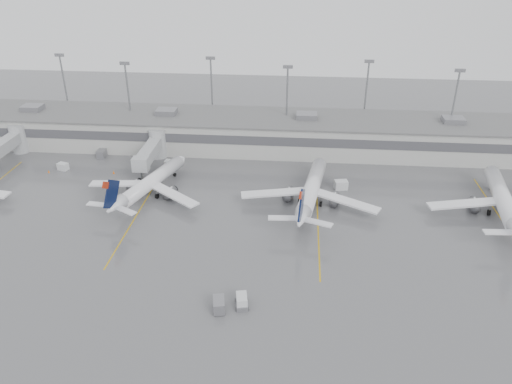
# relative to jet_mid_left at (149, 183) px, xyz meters

# --- Properties ---
(ground) EXTENTS (260.00, 260.00, 0.00)m
(ground) POSITION_rel_jet_mid_left_xyz_m (17.10, -30.03, -2.90)
(ground) COLOR #545456
(ground) RESTS_ON ground
(terminal) EXTENTS (152.00, 17.00, 9.45)m
(terminal) POSITION_rel_jet_mid_left_xyz_m (17.09, 27.95, 1.27)
(terminal) COLOR #B1B1AB
(terminal) RESTS_ON ground
(light_masts) EXTENTS (142.40, 8.00, 20.60)m
(light_masts) POSITION_rel_jet_mid_left_xyz_m (17.10, 33.72, 9.13)
(light_masts) COLOR gray
(light_masts) RESTS_ON ground
(jet_bridge_left) EXTENTS (4.00, 17.20, 7.00)m
(jet_bridge_left) POSITION_rel_jet_mid_left_xyz_m (-38.40, 15.69, 0.97)
(jet_bridge_left) COLOR #929496
(jet_bridge_left) RESTS_ON ground
(jet_bridge_right) EXTENTS (4.00, 17.20, 7.00)m
(jet_bridge_right) POSITION_rel_jet_mid_left_xyz_m (-3.40, 15.69, 0.97)
(jet_bridge_right) COLOR #929496
(jet_bridge_right) RESTS_ON ground
(stand_markings) EXTENTS (105.25, 40.00, 0.01)m
(stand_markings) POSITION_rel_jet_mid_left_xyz_m (17.10, -6.03, -2.89)
(stand_markings) COLOR #CC9B0C
(stand_markings) RESTS_ON ground
(jet_mid_left) EXTENTS (24.53, 27.94, 9.33)m
(jet_mid_left) POSITION_rel_jet_mid_left_xyz_m (0.00, 0.00, 0.00)
(jet_mid_left) COLOR white
(jet_mid_left) RESTS_ON ground
(jet_mid_right) EXTENTS (27.52, 31.07, 10.10)m
(jet_mid_right) POSITION_rel_jet_mid_left_xyz_m (33.22, -0.62, 0.24)
(jet_mid_right) COLOR white
(jet_mid_right) RESTS_ON ground
(jet_far_right) EXTENTS (28.13, 31.75, 10.31)m
(jet_far_right) POSITION_rel_jet_mid_left_xyz_m (69.90, -1.87, 0.30)
(jet_far_right) COLOR white
(jet_far_right) RESTS_ON ground
(baggage_tug) EXTENTS (2.32, 3.15, 1.85)m
(baggage_tug) POSITION_rel_jet_mid_left_xyz_m (22.98, -32.67, -2.18)
(baggage_tug) COLOR silver
(baggage_tug) RESTS_ON ground
(baggage_cart) EXTENTS (2.14, 3.13, 1.85)m
(baggage_cart) POSITION_rel_jet_mid_left_xyz_m (19.78, -33.87, -1.94)
(baggage_cart) COLOR slate
(baggage_cart) RESTS_ON ground
(gse_uld_a) EXTENTS (2.68, 2.19, 1.63)m
(gse_uld_a) POSITION_rel_jet_mid_left_xyz_m (-23.51, 10.62, -2.08)
(gse_uld_a) COLOR silver
(gse_uld_a) RESTS_ON ground
(gse_uld_b) EXTENTS (2.78, 1.99, 1.85)m
(gse_uld_b) POSITION_rel_jet_mid_left_xyz_m (1.01, 13.87, -1.97)
(gse_uld_b) COLOR silver
(gse_uld_b) RESTS_ON ground
(gse_uld_c) EXTENTS (3.00, 2.30, 1.91)m
(gse_uld_c) POSITION_rel_jet_mid_left_xyz_m (39.74, 6.56, -1.94)
(gse_uld_c) COLOR silver
(gse_uld_c) RESTS_ON ground
(gse_loader) EXTENTS (1.96, 2.99, 1.81)m
(gse_loader) POSITION_rel_jet_mid_left_xyz_m (-17.25, 18.46, -1.99)
(gse_loader) COLOR slate
(gse_loader) RESTS_ON ground
(cone_a) EXTENTS (0.40, 0.40, 0.63)m
(cone_a) POSITION_rel_jet_mid_left_xyz_m (-26.16, 8.80, -2.58)
(cone_a) COLOR #FF6A05
(cone_a) RESTS_ON ground
(cone_b) EXTENTS (0.43, 0.43, 0.68)m
(cone_b) POSITION_rel_jet_mid_left_xyz_m (-11.23, 9.66, -2.56)
(cone_b) COLOR #FF6A05
(cone_b) RESTS_ON ground
(cone_c) EXTENTS (0.45, 0.45, 0.72)m
(cone_c) POSITION_rel_jet_mid_left_xyz_m (29.26, 1.33, -2.54)
(cone_c) COLOR #FF6A05
(cone_c) RESTS_ON ground
(cone_d) EXTENTS (0.45, 0.45, 0.71)m
(cone_d) POSITION_rel_jet_mid_left_xyz_m (65.95, 0.89, -2.54)
(cone_d) COLOR #FF6A05
(cone_d) RESTS_ON ground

